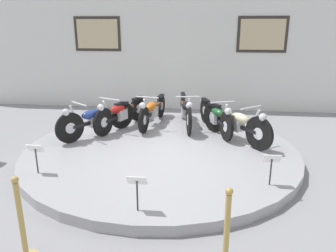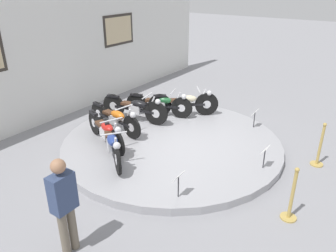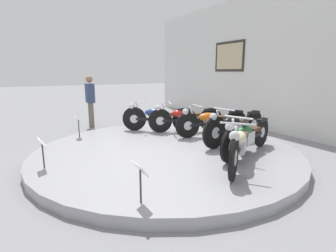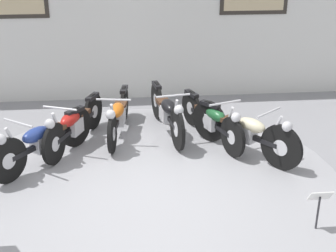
{
  "view_description": "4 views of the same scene",
  "coord_description": "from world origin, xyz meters",
  "px_view_note": "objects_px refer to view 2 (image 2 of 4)",
  "views": [
    {
      "loc": [
        0.82,
        -6.04,
        2.52
      ],
      "look_at": [
        0.13,
        0.08,
        0.59
      ],
      "focal_mm": 35.0,
      "sensor_mm": 36.0,
      "label": 1
    },
    {
      "loc": [
        -6.02,
        -4.03,
        3.82
      ],
      "look_at": [
        -0.23,
        -0.05,
        0.64
      ],
      "focal_mm": 35.0,
      "sensor_mm": 36.0,
      "label": 2
    },
    {
      "loc": [
        4.58,
        -2.55,
        1.74
      ],
      "look_at": [
        -0.13,
        0.11,
        0.61
      ],
      "focal_mm": 28.0,
      "sensor_mm": 36.0,
      "label": 3
    },
    {
      "loc": [
        -0.28,
        -5.71,
        3.38
      ],
      "look_at": [
        0.29,
        0.19,
        0.85
      ],
      "focal_mm": 50.0,
      "sensor_mm": 36.0,
      "label": 4
    }
  ],
  "objects_px": {
    "motorcycle_cream": "(185,103)",
    "info_placard_front_left": "(178,180)",
    "motorcycle_red": "(106,130)",
    "info_placard_front_right": "(255,115)",
    "motorcycle_orange": "(116,118)",
    "stanchion_post_left_of_entry": "(291,202)",
    "motorcycle_green": "(160,104)",
    "motorcycle_black": "(135,107)",
    "motorcycle_blue": "(112,143)",
    "visitor_standing": "(64,202)",
    "info_placard_front_centre": "(265,152)",
    "stanchion_post_right_of_entry": "(319,151)"
  },
  "relations": [
    {
      "from": "motorcycle_cream",
      "to": "info_placard_front_left",
      "type": "xyz_separation_m",
      "value": [
        -3.35,
        -1.96,
        -0.03
      ]
    },
    {
      "from": "motorcycle_red",
      "to": "info_placard_front_right",
      "type": "relative_size",
      "value": 3.62
    },
    {
      "from": "info_placard_front_right",
      "to": "motorcycle_orange",
      "type": "bearing_deg",
      "value": 128.23
    },
    {
      "from": "stanchion_post_left_of_entry",
      "to": "motorcycle_green",
      "type": "bearing_deg",
      "value": 63.19
    },
    {
      "from": "motorcycle_orange",
      "to": "info_placard_front_right",
      "type": "relative_size",
      "value": 3.8
    },
    {
      "from": "motorcycle_black",
      "to": "motorcycle_green",
      "type": "xyz_separation_m",
      "value": [
        0.69,
        -0.34,
        -0.02
      ]
    },
    {
      "from": "motorcycle_blue",
      "to": "info_placard_front_left",
      "type": "bearing_deg",
      "value": -100.35
    },
    {
      "from": "motorcycle_black",
      "to": "stanchion_post_left_of_entry",
      "type": "relative_size",
      "value": 1.96
    },
    {
      "from": "motorcycle_orange",
      "to": "visitor_standing",
      "type": "bearing_deg",
      "value": -147.42
    },
    {
      "from": "motorcycle_blue",
      "to": "motorcycle_red",
      "type": "bearing_deg",
      "value": 55.22
    },
    {
      "from": "motorcycle_red",
      "to": "info_placard_front_right",
      "type": "bearing_deg",
      "value": -40.61
    },
    {
      "from": "motorcycle_black",
      "to": "stanchion_post_left_of_entry",
      "type": "bearing_deg",
      "value": -107.74
    },
    {
      "from": "motorcycle_orange",
      "to": "info_placard_front_right",
      "type": "bearing_deg",
      "value": -51.77
    },
    {
      "from": "motorcycle_red",
      "to": "info_placard_front_left",
      "type": "bearing_deg",
      "value": -106.68
    },
    {
      "from": "motorcycle_green",
      "to": "info_placard_front_right",
      "type": "relative_size",
      "value": 3.67
    },
    {
      "from": "motorcycle_cream",
      "to": "motorcycle_red",
      "type": "bearing_deg",
      "value": 167.48
    },
    {
      "from": "motorcycle_green",
      "to": "stanchion_post_left_of_entry",
      "type": "height_order",
      "value": "stanchion_post_left_of_entry"
    },
    {
      "from": "visitor_standing",
      "to": "info_placard_front_centre",
      "type": "bearing_deg",
      "value": -24.09
    },
    {
      "from": "motorcycle_orange",
      "to": "motorcycle_cream",
      "type": "bearing_deg",
      "value": -25.61
    },
    {
      "from": "motorcycle_red",
      "to": "visitor_standing",
      "type": "relative_size",
      "value": 1.15
    },
    {
      "from": "motorcycle_red",
      "to": "motorcycle_orange",
      "type": "bearing_deg",
      "value": 25.74
    },
    {
      "from": "info_placard_front_centre",
      "to": "info_placard_front_right",
      "type": "relative_size",
      "value": 1.0
    },
    {
      "from": "motorcycle_red",
      "to": "info_placard_front_centre",
      "type": "distance_m",
      "value": 3.63
    },
    {
      "from": "visitor_standing",
      "to": "stanchion_post_left_of_entry",
      "type": "height_order",
      "value": "visitor_standing"
    },
    {
      "from": "motorcycle_orange",
      "to": "info_placard_front_right",
      "type": "xyz_separation_m",
      "value": [
        2.26,
        -2.87,
        -0.01
      ]
    },
    {
      "from": "motorcycle_green",
      "to": "info_placard_front_right",
      "type": "height_order",
      "value": "motorcycle_green"
    },
    {
      "from": "motorcycle_black",
      "to": "motorcycle_green",
      "type": "distance_m",
      "value": 0.77
    },
    {
      "from": "motorcycle_blue",
      "to": "stanchion_post_right_of_entry",
      "type": "height_order",
      "value": "stanchion_post_right_of_entry"
    },
    {
      "from": "stanchion_post_right_of_entry",
      "to": "motorcycle_red",
      "type": "bearing_deg",
      "value": 116.82
    },
    {
      "from": "info_placard_front_left",
      "to": "stanchion_post_left_of_entry",
      "type": "height_order",
      "value": "stanchion_post_left_of_entry"
    },
    {
      "from": "motorcycle_blue",
      "to": "info_placard_front_left",
      "type": "distance_m",
      "value": 1.99
    },
    {
      "from": "info_placard_front_left",
      "to": "info_placard_front_right",
      "type": "bearing_deg",
      "value": 0.0
    },
    {
      "from": "motorcycle_blue",
      "to": "info_placard_front_left",
      "type": "height_order",
      "value": "motorcycle_blue"
    },
    {
      "from": "motorcycle_blue",
      "to": "visitor_standing",
      "type": "height_order",
      "value": "visitor_standing"
    },
    {
      "from": "info_placard_front_centre",
      "to": "motorcycle_green",
      "type": "bearing_deg",
      "value": 72.43
    },
    {
      "from": "motorcycle_green",
      "to": "visitor_standing",
      "type": "distance_m",
      "value": 5.16
    },
    {
      "from": "info_placard_front_right",
      "to": "stanchion_post_left_of_entry",
      "type": "height_order",
      "value": "stanchion_post_left_of_entry"
    },
    {
      "from": "motorcycle_red",
      "to": "stanchion_post_right_of_entry",
      "type": "bearing_deg",
      "value": -63.18
    },
    {
      "from": "visitor_standing",
      "to": "motorcycle_green",
      "type": "bearing_deg",
      "value": 20.36
    },
    {
      "from": "info_placard_front_centre",
      "to": "stanchion_post_right_of_entry",
      "type": "relative_size",
      "value": 0.5
    },
    {
      "from": "motorcycle_red",
      "to": "motorcycle_black",
      "type": "relative_size",
      "value": 0.92
    },
    {
      "from": "motorcycle_green",
      "to": "info_placard_front_left",
      "type": "bearing_deg",
      "value": -139.38
    },
    {
      "from": "motorcycle_blue",
      "to": "stanchion_post_right_of_entry",
      "type": "distance_m",
      "value": 4.56
    },
    {
      "from": "motorcycle_orange",
      "to": "motorcycle_green",
      "type": "bearing_deg",
      "value": -12.63
    },
    {
      "from": "motorcycle_cream",
      "to": "stanchion_post_left_of_entry",
      "type": "relative_size",
      "value": 1.58
    },
    {
      "from": "info_placard_front_centre",
      "to": "motorcycle_red",
      "type": "bearing_deg",
      "value": 107.6
    },
    {
      "from": "stanchion_post_left_of_entry",
      "to": "stanchion_post_right_of_entry",
      "type": "height_order",
      "value": "same"
    },
    {
      "from": "motorcycle_red",
      "to": "motorcycle_green",
      "type": "xyz_separation_m",
      "value": [
        2.19,
        -0.0,
        -0.0
      ]
    },
    {
      "from": "motorcycle_cream",
      "to": "info_placard_front_left",
      "type": "height_order",
      "value": "motorcycle_cream"
    },
    {
      "from": "motorcycle_cream",
      "to": "info_placard_front_centre",
      "type": "bearing_deg",
      "value": -117.46
    }
  ]
}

